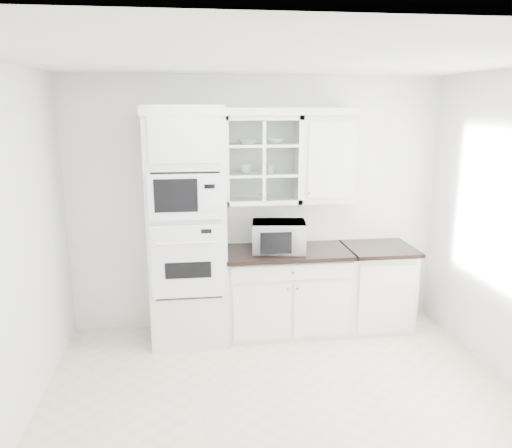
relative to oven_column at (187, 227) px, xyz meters
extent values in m
cube|color=beige|center=(0.75, -1.42, -1.19)|extent=(4.00, 3.50, 0.01)
cube|color=white|center=(0.75, 0.32, 0.15)|extent=(4.00, 0.02, 2.70)
cube|color=white|center=(-1.24, -1.42, 0.15)|extent=(0.02, 3.50, 2.70)
cube|color=white|center=(0.75, -1.42, 1.49)|extent=(4.00, 3.50, 0.02)
cube|color=silver|center=(0.00, 0.01, 0.00)|extent=(0.76, 0.65, 2.40)
cube|color=white|center=(0.00, -0.33, -0.26)|extent=(0.70, 0.03, 0.72)
cube|color=black|center=(0.00, -0.35, -0.34)|extent=(0.44, 0.01, 0.16)
cube|color=white|center=(0.00, -0.33, 0.37)|extent=(0.70, 0.03, 0.43)
cube|color=black|center=(-0.09, -0.35, 0.39)|extent=(0.40, 0.01, 0.31)
cube|color=silver|center=(1.03, 0.03, -0.76)|extent=(1.30, 0.60, 0.88)
cube|color=black|center=(1.03, 0.00, -0.30)|extent=(1.32, 0.67, 0.04)
cube|color=silver|center=(2.03, 0.03, -0.76)|extent=(0.70, 0.60, 0.88)
cube|color=black|center=(2.03, 0.00, -0.30)|extent=(0.72, 0.67, 0.04)
cube|color=silver|center=(0.78, 0.17, 0.65)|extent=(0.80, 0.33, 0.90)
cube|color=silver|center=(0.78, 0.17, 0.50)|extent=(0.74, 0.29, 0.02)
cube|color=silver|center=(0.78, 0.17, 0.80)|extent=(0.74, 0.29, 0.02)
cube|color=silver|center=(1.46, 0.17, 0.65)|extent=(0.55, 0.33, 0.90)
cube|color=white|center=(0.68, 0.14, 1.14)|extent=(2.14, 0.38, 0.07)
imported|color=white|center=(0.93, -0.01, -0.12)|extent=(0.60, 0.52, 0.31)
imported|color=white|center=(0.64, 0.17, 0.84)|extent=(0.21, 0.21, 0.05)
imported|color=white|center=(0.91, 0.17, 0.84)|extent=(0.20, 0.20, 0.06)
imported|color=white|center=(0.61, 0.17, 0.56)|extent=(0.14, 0.14, 0.10)
imported|color=white|center=(0.86, 0.16, 0.56)|extent=(0.10, 0.10, 0.09)
camera|label=1|loc=(0.06, -4.92, 1.20)|focal=35.00mm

